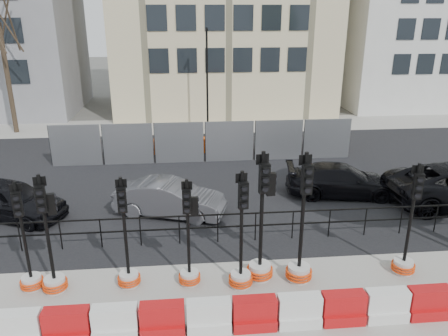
{
  "coord_description": "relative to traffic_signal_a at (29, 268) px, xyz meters",
  "views": [
    {
      "loc": [
        -0.95,
        -10.98,
        6.98
      ],
      "look_at": [
        0.37,
        3.0,
        1.86
      ],
      "focal_mm": 35.0,
      "sensor_mm": 36.0,
      "label": 1
    }
  ],
  "objects": [
    {
      "name": "barrier_row",
      "position": [
        5.09,
        -2.03,
        -0.27
      ],
      "size": [
        12.55,
        0.5,
        0.8
      ],
      "color": "red",
      "rests_on": "ground"
    },
    {
      "name": "heras_fencing",
      "position": [
        5.65,
        10.63,
        0.02
      ],
      "size": [
        14.33,
        1.72,
        2.0
      ],
      "color": "gray",
      "rests_on": "ground"
    },
    {
      "name": "traffic_signal_a",
      "position": [
        0.0,
        0.0,
        0.0
      ],
      "size": [
        0.6,
        0.6,
        3.06
      ],
      "rotation": [
        0.0,
        0.0,
        0.24
      ],
      "color": "silver",
      "rests_on": "ground"
    },
    {
      "name": "car_c",
      "position": [
        10.26,
        5.28,
        0.0
      ],
      "size": [
        3.06,
        4.88,
        1.26
      ],
      "primitive_type": "imported",
      "rotation": [
        0.0,
        0.0,
        1.42
      ],
      "color": "black",
      "rests_on": "ground"
    },
    {
      "name": "sidewalk_near",
      "position": [
        5.09,
        -2.23,
        -0.62
      ],
      "size": [
        40.0,
        6.0,
        0.02
      ],
      "primitive_type": "cube",
      "color": "gray",
      "rests_on": "ground"
    },
    {
      "name": "lamp_post_far",
      "position": [
        5.59,
        15.75,
        2.59
      ],
      "size": [
        0.12,
        0.56,
        6.0
      ],
      "color": "black",
      "rests_on": "ground"
    },
    {
      "name": "traffic_signal_g",
      "position": [
        7.12,
        -0.28,
        0.13
      ],
      "size": [
        0.72,
        0.72,
        3.68
      ],
      "rotation": [
        0.0,
        0.0,
        0.08
      ],
      "color": "silver",
      "rests_on": "ground"
    },
    {
      "name": "car_a",
      "position": [
        -2.01,
        4.44,
        0.05
      ],
      "size": [
        4.63,
        5.22,
        1.36
      ],
      "primitive_type": "imported",
      "rotation": [
        0.0,
        0.0,
        1.14
      ],
      "color": "black",
      "rests_on": "ground"
    },
    {
      "name": "sidewalk_far",
      "position": [
        5.09,
        16.77,
        -0.62
      ],
      "size": [
        40.0,
        4.0,
        0.02
      ],
      "primitive_type": "cube",
      "color": "gray",
      "rests_on": "ground"
    },
    {
      "name": "traffic_signal_b",
      "position": [
        0.65,
        -0.16,
        0.15
      ],
      "size": [
        0.65,
        0.65,
        3.28
      ],
      "rotation": [
        0.0,
        0.0,
        0.16
      ],
      "color": "silver",
      "rests_on": "ground"
    },
    {
      "name": "traffic_signal_e",
      "position": [
        5.51,
        -0.41,
        0.05
      ],
      "size": [
        0.65,
        0.65,
        3.29
      ],
      "rotation": [
        0.0,
        0.0,
        0.16
      ],
      "color": "silver",
      "rests_on": "ground"
    },
    {
      "name": "ground",
      "position": [
        5.09,
        0.77,
        -0.63
      ],
      "size": [
        120.0,
        120.0,
        0.0
      ],
      "primitive_type": "plane",
      "color": "#51514C",
      "rests_on": "ground"
    },
    {
      "name": "road",
      "position": [
        5.09,
        7.77,
        -0.62
      ],
      "size": [
        40.0,
        14.0,
        0.03
      ],
      "primitive_type": "cube",
      "color": "black",
      "rests_on": "ground"
    },
    {
      "name": "kerb_railing",
      "position": [
        5.09,
        1.97,
        0.06
      ],
      "size": [
        18.0,
        0.04,
        1.0
      ],
      "color": "black",
      "rests_on": "ground"
    },
    {
      "name": "traffic_signal_d",
      "position": [
        4.16,
        -0.16,
        0.09
      ],
      "size": [
        0.6,
        0.6,
        3.02
      ],
      "rotation": [
        0.0,
        0.0,
        -0.07
      ],
      "color": "silver",
      "rests_on": "ground"
    },
    {
      "name": "traffic_signal_f",
      "position": [
        6.09,
        -0.1,
        0.24
      ],
      "size": [
        0.72,
        0.72,
        3.67
      ],
      "rotation": [
        0.0,
        0.0,
        0.14
      ],
      "color": "silver",
      "rests_on": "ground"
    },
    {
      "name": "car_b",
      "position": [
        3.55,
        4.12,
        0.01
      ],
      "size": [
        3.63,
        4.7,
        1.29
      ],
      "primitive_type": "imported",
      "rotation": [
        0.0,
        0.0,
        1.26
      ],
      "color": "#49494E",
      "rests_on": "ground"
    },
    {
      "name": "traffic_signal_c",
      "position": [
        2.54,
        -0.09,
        0.01
      ],
      "size": [
        0.61,
        0.61,
        3.11
      ],
      "rotation": [
        0.0,
        0.0,
        0.08
      ],
      "color": "silver",
      "rests_on": "ground"
    },
    {
      "name": "traffic_signal_h",
      "position": [
        10.12,
        -0.21,
        0.04
      ],
      "size": [
        0.64,
        0.64,
        3.27
      ],
      "rotation": [
        0.0,
        0.0,
        -0.18
      ],
      "color": "silver",
      "rests_on": "ground"
    }
  ]
}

